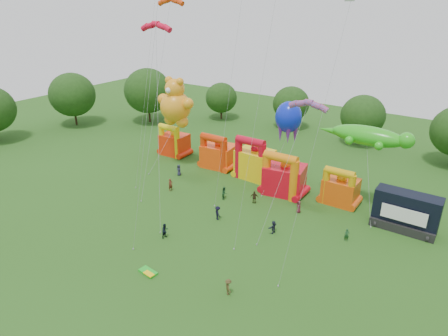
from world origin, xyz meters
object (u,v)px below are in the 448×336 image
Objects in this scene: teddy_bear_kite at (172,117)px; gecko_kite at (368,167)px; stage_trailer at (406,212)px; octopus_kite at (282,142)px; bouncy_castle_2 at (254,162)px; spectator_0 at (179,170)px; spectator_4 at (254,197)px; bouncy_castle_0 at (174,143)px.

teddy_bear_kite is 30.96m from gecko_kite.
teddy_bear_kite is (-36.29, -0.93, 6.31)m from stage_trailer.
octopus_kite is (18.81, 1.67, -1.01)m from teddy_bear_kite.
octopus_kite is at bearing -20.29° from bouncy_castle_2.
spectator_0 is (-33.25, -3.32, -1.45)m from stage_trailer.
gecko_kite is 15.40m from spectator_4.
spectator_4 is (17.79, -3.75, -7.72)m from teddy_bear_kite.
teddy_bear_kite is 8.30× the size of spectator_0.
stage_trailer is at bearing 1.46° from teddy_bear_kite.
bouncy_castle_2 is 3.87× the size of spectator_0.
spectator_4 is at bearing -100.59° from octopus_kite.
bouncy_castle_0 is 0.44× the size of octopus_kite.
teddy_bear_kite is at bearing -48.72° from bouncy_castle_0.
stage_trailer is 36.85m from teddy_bear_kite.
bouncy_castle_0 is 23.23m from octopus_kite.
octopus_kite is at bearing -6.32° from bouncy_castle_0.
bouncy_castle_2 is 0.57× the size of gecko_kite.
gecko_kite is 6.80× the size of spectator_0.
teddy_bear_kite is 1.12× the size of octopus_kite.
octopus_kite is at bearing 5.07° from teddy_bear_kite.
teddy_bear_kite reaches higher than spectator_0.
octopus_kite is 17.62m from spectator_0.
octopus_kite is (5.52, -2.04, 5.00)m from bouncy_castle_2.
bouncy_castle_0 is at bearing 175.38° from stage_trailer.
bouncy_castle_0 is 9.46m from spectator_0.
gecko_kite is 28.70m from spectator_0.
bouncy_castle_0 reaches higher than spectator_4.
bouncy_castle_0 is at bearing -47.68° from spectator_4.
spectator_4 is at bearing 2.94° from spectator_0.
bouncy_castle_2 is at bearing 159.71° from octopus_kite.
stage_trailer is 3.97× the size of spectator_4.
gecko_kite is (-5.50, 1.43, 4.15)m from stage_trailer.
bouncy_castle_2 reaches higher than spectator_4.
teddy_bear_kite is at bearing -39.34° from spectator_4.
octopus_kite is 7.41× the size of spectator_0.
gecko_kite is 0.92× the size of octopus_kite.
bouncy_castle_0 reaches higher than stage_trailer.
teddy_bear_kite reaches higher than gecko_kite.
spectator_4 is at bearing -58.85° from bouncy_castle_2.
gecko_kite is 12.06m from octopus_kite.
gecko_kite reaches higher than bouncy_castle_0.
spectator_4 is at bearing -165.82° from stage_trailer.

